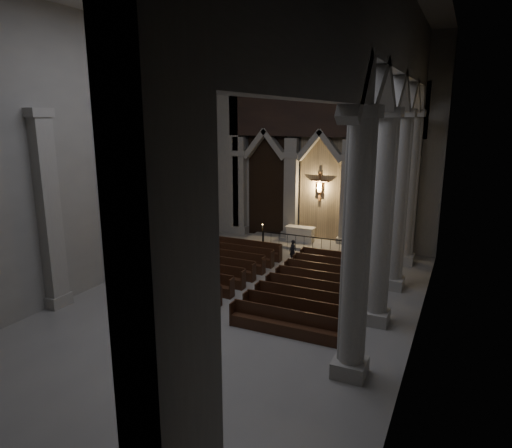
{
  "coord_description": "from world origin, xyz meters",
  "views": [
    {
      "loc": [
        8.22,
        -15.05,
        7.75
      ],
      "look_at": [
        -0.24,
        3.0,
        2.98
      ],
      "focal_mm": 32.0,
      "sensor_mm": 36.0,
      "label": 1
    }
  ],
  "objects_px": {
    "altar": "(300,234)",
    "candle_stand_left": "(262,241)",
    "altar_rail": "(304,241)",
    "worshipper": "(293,251)",
    "pews": "(261,281)",
    "candle_stand_right": "(350,249)"
  },
  "relations": [
    {
      "from": "altar_rail",
      "to": "worshipper",
      "type": "bearing_deg",
      "value": -90.61
    },
    {
      "from": "worshipper",
      "to": "pews",
      "type": "bearing_deg",
      "value": -66.58
    },
    {
      "from": "pews",
      "to": "worshipper",
      "type": "bearing_deg",
      "value": 90.26
    },
    {
      "from": "candle_stand_right",
      "to": "altar_rail",
      "type": "bearing_deg",
      "value": -169.82
    },
    {
      "from": "candle_stand_right",
      "to": "worshipper",
      "type": "distance_m",
      "value": 3.46
    },
    {
      "from": "altar",
      "to": "candle_stand_left",
      "type": "height_order",
      "value": "candle_stand_left"
    },
    {
      "from": "altar_rail",
      "to": "worshipper",
      "type": "height_order",
      "value": "worshipper"
    },
    {
      "from": "altar",
      "to": "worshipper",
      "type": "relative_size",
      "value": 1.49
    },
    {
      "from": "worshipper",
      "to": "altar_rail",
      "type": "bearing_deg",
      "value": 112.55
    },
    {
      "from": "candle_stand_left",
      "to": "worshipper",
      "type": "height_order",
      "value": "candle_stand_left"
    },
    {
      "from": "altar_rail",
      "to": "worshipper",
      "type": "relative_size",
      "value": 4.39
    },
    {
      "from": "candle_stand_left",
      "to": "worshipper",
      "type": "relative_size",
      "value": 1.19
    },
    {
      "from": "altar_rail",
      "to": "worshipper",
      "type": "xyz_separation_m",
      "value": [
        -0.02,
        -1.8,
        -0.09
      ]
    },
    {
      "from": "altar",
      "to": "candle_stand_right",
      "type": "relative_size",
      "value": 1.11
    },
    {
      "from": "candle_stand_left",
      "to": "pews",
      "type": "relative_size",
      "value": 0.15
    },
    {
      "from": "altar",
      "to": "altar_rail",
      "type": "height_order",
      "value": "altar"
    },
    {
      "from": "altar",
      "to": "worshipper",
      "type": "xyz_separation_m",
      "value": [
        0.85,
        -3.58,
        -0.01
      ]
    },
    {
      "from": "pews",
      "to": "altar_rail",
      "type": "bearing_deg",
      "value": 90.0
    },
    {
      "from": "worshipper",
      "to": "altar",
      "type": "bearing_deg",
      "value": 126.48
    },
    {
      "from": "altar_rail",
      "to": "candle_stand_right",
      "type": "bearing_deg",
      "value": 10.18
    },
    {
      "from": "candle_stand_right",
      "to": "worshipper",
      "type": "height_order",
      "value": "candle_stand_right"
    },
    {
      "from": "candle_stand_right",
      "to": "altar",
      "type": "bearing_deg",
      "value": 159.18
    }
  ]
}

